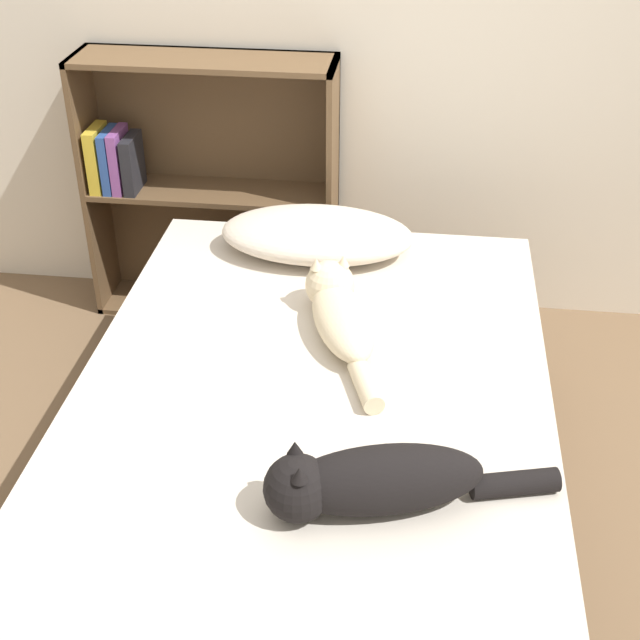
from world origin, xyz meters
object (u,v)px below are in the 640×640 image
object	(u,v)px
cat_light	(339,312)
cat_dark	(369,482)
pillow	(317,234)
bed	(314,455)
bookshelf	(204,183)

from	to	relation	value
cat_light	cat_dark	size ratio (longest dim) A/B	0.90
pillow	cat_dark	bearing A→B (deg)	-77.17
cat_light	cat_dark	distance (m)	0.71
pillow	cat_dark	xyz separation A→B (m)	(0.26, -1.14, 0.01)
bed	bookshelf	xyz separation A→B (m)	(-0.58, 1.18, 0.26)
cat_light	bookshelf	world-z (taller)	bookshelf
bed	bookshelf	distance (m)	1.34
pillow	cat_dark	distance (m)	1.17
bed	cat_dark	size ratio (longest dim) A/B	2.82
cat_dark	pillow	bearing A→B (deg)	-92.03
bed	pillow	size ratio (longest dim) A/B	2.90
bed	cat_light	world-z (taller)	cat_light
pillow	bookshelf	bearing A→B (deg)	135.56
cat_dark	bookshelf	size ratio (longest dim) A/B	0.64
bed	bookshelf	world-z (taller)	bookshelf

